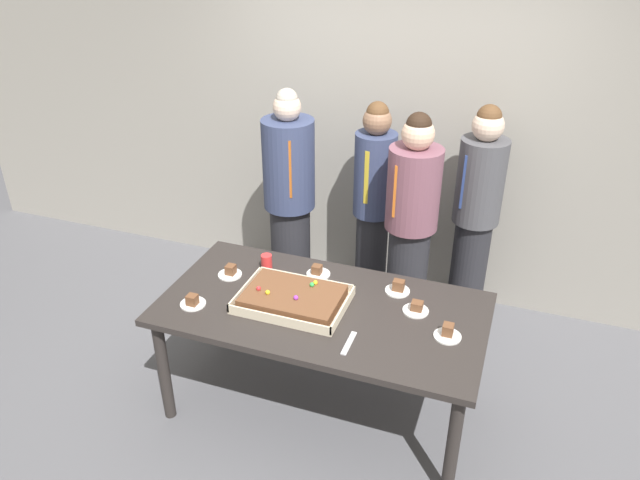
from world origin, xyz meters
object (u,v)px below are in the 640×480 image
(plated_slice_center_front, at_px, (230,272))
(cake_server_utensil, at_px, (349,343))
(plated_slice_near_left, at_px, (448,333))
(plated_slice_near_right, at_px, (416,308))
(plated_slice_far_right, at_px, (318,272))
(person_serving_front, at_px, (373,206))
(party_table, at_px, (322,318))
(plated_slice_center_back, at_px, (398,288))
(drink_cup_nearest, at_px, (267,262))
(plated_slice_far_left, at_px, (193,302))
(person_striped_tie_right, at_px, (475,217))
(sheet_cake, at_px, (293,298))
(person_green_shirt_behind, at_px, (410,231))
(person_far_right_suit, at_px, (290,203))

(plated_slice_center_front, xyz_separation_m, cake_server_utensil, (0.91, -0.40, -0.02))
(plated_slice_near_left, height_order, plated_slice_near_right, plated_slice_near_left)
(plated_slice_far_right, relative_size, person_serving_front, 0.09)
(party_table, bearing_deg, person_serving_front, 91.45)
(plated_slice_far_right, bearing_deg, cake_server_utensil, -56.29)
(plated_slice_center_back, distance_m, person_serving_front, 0.98)
(drink_cup_nearest, relative_size, person_serving_front, 0.06)
(plated_slice_far_left, distance_m, person_striped_tie_right, 2.04)
(sheet_cake, relative_size, drink_cup_nearest, 6.26)
(plated_slice_center_front, bearing_deg, plated_slice_center_back, 9.89)
(sheet_cake, height_order, person_serving_front, person_serving_front)
(person_serving_front, height_order, person_green_shirt_behind, person_green_shirt_behind)
(sheet_cake, distance_m, plated_slice_center_back, 0.64)
(plated_slice_near_right, bearing_deg, person_striped_tie_right, 80.53)
(plated_slice_near_right, bearing_deg, plated_slice_far_right, 165.26)
(plated_slice_center_back, bearing_deg, plated_slice_near_right, -47.90)
(plated_slice_near_left, distance_m, plated_slice_center_back, 0.49)
(plated_slice_center_front, height_order, plated_slice_center_back, plated_slice_center_back)
(plated_slice_near_right, height_order, person_striped_tie_right, person_striped_tie_right)
(person_serving_front, bearing_deg, person_green_shirt_behind, 53.97)
(plated_slice_center_front, distance_m, person_green_shirt_behind, 1.24)
(plated_slice_far_right, xyz_separation_m, person_striped_tie_right, (0.85, 0.91, 0.10))
(plated_slice_far_left, distance_m, plated_slice_far_right, 0.80)
(plated_slice_center_back, bearing_deg, person_green_shirt_behind, 95.96)
(party_table, distance_m, person_green_shirt_behind, 0.95)
(plated_slice_center_front, distance_m, person_serving_front, 1.25)
(plated_slice_center_back, relative_size, cake_server_utensil, 0.75)
(plated_slice_near_left, height_order, person_green_shirt_behind, person_green_shirt_behind)
(plated_slice_far_right, height_order, person_serving_front, person_serving_front)
(plated_slice_near_right, height_order, plated_slice_far_right, plated_slice_far_right)
(drink_cup_nearest, bearing_deg, person_serving_front, 64.38)
(sheet_cake, bearing_deg, plated_slice_center_front, 162.54)
(plated_slice_far_left, distance_m, cake_server_utensil, 0.96)
(plated_slice_near_left, distance_m, cake_server_utensil, 0.54)
(sheet_cake, bearing_deg, plated_slice_near_left, -0.00)
(plated_slice_near_left, xyz_separation_m, plated_slice_center_front, (-1.39, 0.15, -0.00))
(plated_slice_center_back, bearing_deg, cake_server_utensil, -102.38)
(plated_slice_far_right, xyz_separation_m, drink_cup_nearest, (-0.33, -0.04, 0.03))
(sheet_cake, xyz_separation_m, person_serving_front, (0.14, 1.23, 0.07))
(person_serving_front, bearing_deg, party_table, 7.92)
(plated_slice_far_right, bearing_deg, person_green_shirt_behind, 50.79)
(plated_slice_center_back, bearing_deg, person_far_right_suit, 145.60)
(plated_slice_center_front, xyz_separation_m, person_far_right_suit, (0.05, 0.85, 0.11))
(plated_slice_center_back, height_order, person_striped_tie_right, person_striped_tie_right)
(plated_slice_far_left, xyz_separation_m, person_striped_tie_right, (1.42, 1.47, 0.10))
(party_table, bearing_deg, plated_slice_near_right, 14.87)
(sheet_cake, xyz_separation_m, person_green_shirt_behind, (0.49, 0.91, 0.08))
(plated_slice_near_left, bearing_deg, plated_slice_near_right, 140.57)
(plated_slice_near_left, xyz_separation_m, person_green_shirt_behind, (-0.41, 0.91, 0.09))
(plated_slice_center_back, distance_m, drink_cup_nearest, 0.85)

